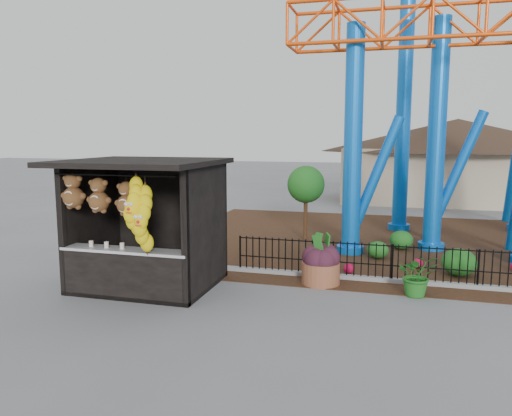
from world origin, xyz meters
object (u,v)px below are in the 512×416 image
(roller_coaster, at_px, (475,49))
(potted_plant, at_px, (418,275))
(prize_booth, at_px, (141,226))
(terracotta_planter, at_px, (321,273))

(roller_coaster, distance_m, potted_plant, 8.72)
(prize_booth, distance_m, terracotta_planter, 4.55)
(prize_booth, relative_size, roller_coaster, 0.32)
(terracotta_planter, relative_size, potted_plant, 0.95)
(roller_coaster, xyz_separation_m, terracotta_planter, (-4.03, -5.79, -6.16))
(roller_coaster, relative_size, terracotta_planter, 11.56)
(prize_booth, distance_m, potted_plant, 6.57)
(roller_coaster, bearing_deg, prize_booth, -137.91)
(terracotta_planter, xyz_separation_m, potted_plant, (2.29, -0.35, 0.22))
(roller_coaster, bearing_deg, potted_plant, -105.86)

